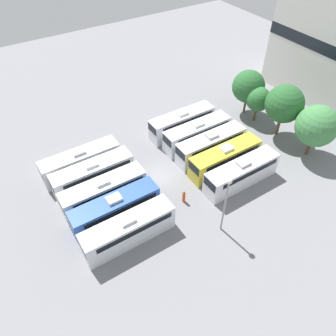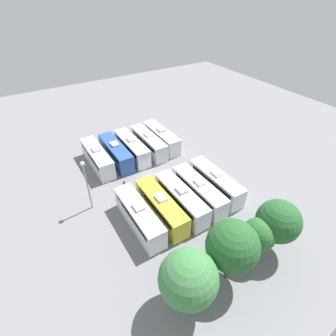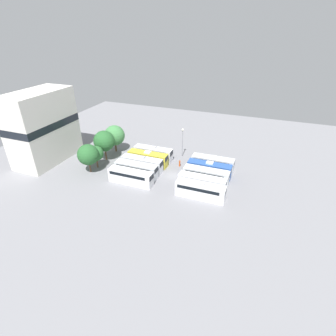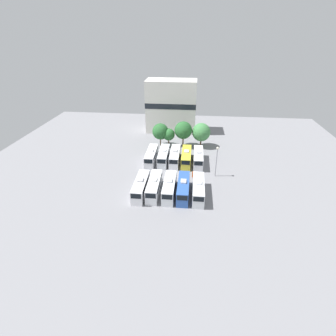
# 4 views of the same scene
# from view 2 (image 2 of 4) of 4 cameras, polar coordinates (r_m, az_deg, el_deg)

# --- Properties ---
(ground_plane) EXTENTS (104.95, 104.95, 0.00)m
(ground_plane) POSITION_cam_2_polar(r_m,az_deg,el_deg) (42.64, -3.22, -2.12)
(ground_plane) COLOR gray
(bus_0) EXTENTS (2.50, 10.14, 3.57)m
(bus_0) POSITION_cam_2_polar(r_m,az_deg,el_deg) (50.00, -1.50, 6.69)
(bus_0) COLOR silver
(bus_0) RESTS_ON ground_plane
(bus_1) EXTENTS (2.50, 10.14, 3.57)m
(bus_1) POSITION_cam_2_polar(r_m,az_deg,el_deg) (48.48, -4.23, 5.57)
(bus_1) COLOR silver
(bus_1) RESTS_ON ground_plane
(bus_2) EXTENTS (2.50, 10.14, 3.57)m
(bus_2) POSITION_cam_2_polar(r_m,az_deg,el_deg) (47.34, -7.90, 4.48)
(bus_2) COLOR silver
(bus_2) RESTS_ON ground_plane
(bus_3) EXTENTS (2.50, 10.14, 3.57)m
(bus_3) POSITION_cam_2_polar(r_m,az_deg,el_deg) (46.44, -11.30, 3.40)
(bus_3) COLOR #2D56A8
(bus_3) RESTS_ON ground_plane
(bus_4) EXTENTS (2.50, 10.14, 3.57)m
(bus_4) POSITION_cam_2_polar(r_m,az_deg,el_deg) (45.76, -15.11, 2.24)
(bus_4) COLOR silver
(bus_4) RESTS_ON ground_plane
(bus_5) EXTENTS (2.50, 10.14, 3.57)m
(bus_5) POSITION_cam_2_polar(r_m,az_deg,el_deg) (39.57, 10.31, -3.01)
(bus_5) COLOR silver
(bus_5) RESTS_ON ground_plane
(bus_6) EXTENTS (2.50, 10.14, 3.57)m
(bus_6) POSITION_cam_2_polar(r_m,az_deg,el_deg) (37.66, 6.75, -4.97)
(bus_6) COLOR silver
(bus_6) RESTS_ON ground_plane
(bus_7) EXTENTS (2.50, 10.14, 3.57)m
(bus_7) POSITION_cam_2_polar(r_m,az_deg,el_deg) (36.22, 2.87, -6.71)
(bus_7) COLOR silver
(bus_7) RESTS_ON ground_plane
(bus_8) EXTENTS (2.50, 10.14, 3.57)m
(bus_8) POSITION_cam_2_polar(r_m,az_deg,el_deg) (35.08, -1.50, -8.43)
(bus_8) COLOR gold
(bus_8) RESTS_ON ground_plane
(bus_9) EXTENTS (2.50, 10.14, 3.57)m
(bus_9) POSITION_cam_2_polar(r_m,az_deg,el_deg) (34.12, -6.30, -10.32)
(bus_9) COLOR white
(bus_9) RESTS_ON ground_plane
(worker_person) EXTENTS (0.36, 0.36, 1.76)m
(worker_person) POSITION_cam_2_polar(r_m,az_deg,el_deg) (40.43, -9.48, -3.66)
(worker_person) COLOR #CC4C19
(worker_person) RESTS_ON ground_plane
(light_pole) EXTENTS (0.60, 0.60, 7.85)m
(light_pole) POSITION_cam_2_polar(r_m,az_deg,el_deg) (35.66, -17.51, -2.02)
(light_pole) COLOR gray
(light_pole) RESTS_ON ground_plane
(tree_0) EXTENTS (4.97, 4.97, 7.09)m
(tree_0) POSITION_cam_2_polar(r_m,az_deg,el_deg) (31.91, 22.87, -10.64)
(tree_0) COLOR brown
(tree_0) RESTS_ON ground_plane
(tree_1) EXTENTS (3.71, 3.71, 5.66)m
(tree_1) POSITION_cam_2_polar(r_m,az_deg,el_deg) (30.95, 19.15, -13.50)
(tree_1) COLOR brown
(tree_1) RESTS_ON ground_plane
(tree_2) EXTENTS (5.35, 5.35, 7.90)m
(tree_2) POSITION_cam_2_polar(r_m,az_deg,el_deg) (27.35, 13.85, -16.17)
(tree_2) COLOR brown
(tree_2) RESTS_ON ground_plane
(tree_3) EXTENTS (5.52, 5.52, 7.45)m
(tree_3) POSITION_cam_2_polar(r_m,az_deg,el_deg) (25.38, 4.44, -22.90)
(tree_3) COLOR brown
(tree_3) RESTS_ON ground_plane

